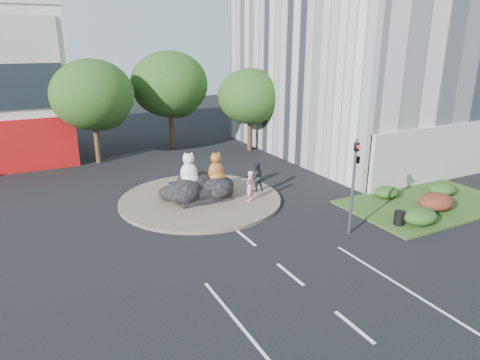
% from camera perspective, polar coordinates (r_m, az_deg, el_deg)
% --- Properties ---
extents(ground, '(120.00, 120.00, 0.00)m').
position_cam_1_polar(ground, '(18.88, 6.69, -12.39)').
color(ground, black).
rests_on(ground, ground).
extents(roundabout_island, '(10.00, 10.00, 0.20)m').
position_cam_1_polar(roundabout_island, '(26.85, -5.30, -2.57)').
color(roundabout_island, brown).
rests_on(roundabout_island, ground).
extents(rock_plinth, '(3.20, 2.60, 0.90)m').
position_cam_1_polar(rock_plinth, '(26.66, -5.33, -1.46)').
color(rock_plinth, black).
rests_on(rock_plinth, roundabout_island).
extents(grass_verge, '(10.00, 6.00, 0.12)m').
position_cam_1_polar(grass_verge, '(28.52, 23.60, -2.91)').
color(grass_verge, '#294517').
rests_on(grass_verge, ground).
extents(tree_left, '(6.46, 6.46, 8.27)m').
position_cam_1_polar(tree_left, '(36.06, -18.98, 10.29)').
color(tree_left, '#382314').
rests_on(tree_left, ground).
extents(tree_mid, '(6.84, 6.84, 8.76)m').
position_cam_1_polar(tree_mid, '(39.61, -9.30, 12.09)').
color(tree_mid, '#382314').
rests_on(tree_mid, ground).
extents(tree_right, '(5.70, 5.70, 7.30)m').
position_cam_1_polar(tree_right, '(38.46, 1.38, 10.74)').
color(tree_right, '#382314').
rests_on(tree_right, ground).
extents(hedge_near_green, '(2.00, 1.60, 0.90)m').
position_cam_1_polar(hedge_near_green, '(24.96, 22.85, -4.46)').
color(hedge_near_green, '#143912').
rests_on(hedge_near_green, grass_verge).
extents(hedge_red, '(2.20, 1.76, 0.99)m').
position_cam_1_polar(hedge_red, '(27.39, 24.67, -2.65)').
color(hedge_red, '#441D12').
rests_on(hedge_red, grass_verge).
extents(hedge_mid_green, '(1.80, 1.44, 0.81)m').
position_cam_1_polar(hedge_mid_green, '(30.18, 25.40, -1.10)').
color(hedge_mid_green, '#143912').
rests_on(hedge_mid_green, grass_verge).
extents(hedge_back_green, '(1.60, 1.28, 0.72)m').
position_cam_1_polar(hedge_back_green, '(28.38, 19.00, -1.55)').
color(hedge_back_green, '#143912').
rests_on(hedge_back_green, grass_verge).
extents(traffic_light, '(0.44, 1.24, 5.00)m').
position_cam_1_polar(traffic_light, '(21.89, 15.22, 1.76)').
color(traffic_light, '#595B60').
rests_on(traffic_light, ground).
extents(street_lamp, '(2.34, 0.22, 8.06)m').
position_cam_1_polar(street_lamp, '(31.18, 18.53, 7.96)').
color(street_lamp, '#595B60').
rests_on(street_lamp, ground).
extents(cat_white, '(1.53, 1.44, 2.03)m').
position_cam_1_polar(cat_white, '(26.35, -6.84, 1.60)').
color(cat_white, silver).
rests_on(cat_white, rock_plinth).
extents(cat_tabby, '(1.20, 1.05, 1.94)m').
position_cam_1_polar(cat_tabby, '(26.68, -3.21, 1.80)').
color(cat_tabby, '#AF5B24').
rests_on(cat_tabby, rock_plinth).
extents(kitten_calico, '(0.68, 0.65, 0.88)m').
position_cam_1_polar(kitten_calico, '(25.36, -7.01, -2.60)').
color(kitten_calico, beige).
rests_on(kitten_calico, roundabout_island).
extents(kitten_white, '(0.69, 0.68, 0.88)m').
position_cam_1_polar(kitten_white, '(26.82, -2.00, -1.30)').
color(kitten_white, white).
rests_on(kitten_white, roundabout_island).
extents(pedestrian_pink, '(0.83, 0.79, 1.90)m').
position_cam_1_polar(pedestrian_pink, '(25.92, 1.29, -0.80)').
color(pedestrian_pink, pink).
rests_on(pedestrian_pink, roundabout_island).
extents(pedestrian_dark, '(0.97, 0.78, 1.89)m').
position_cam_1_polar(pedestrian_dark, '(27.69, 2.21, 0.43)').
color(pedestrian_dark, black).
rests_on(pedestrian_dark, roundabout_island).
extents(litter_bin, '(0.70, 0.70, 0.76)m').
position_cam_1_polar(litter_bin, '(24.51, 20.46, -4.75)').
color(litter_bin, black).
rests_on(litter_bin, grass_verge).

